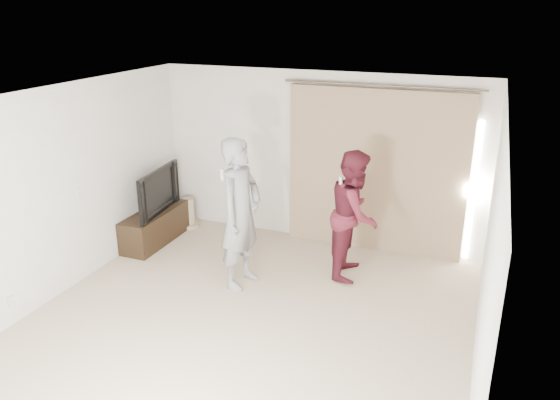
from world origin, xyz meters
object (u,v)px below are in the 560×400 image
(person_man, at_px, (241,214))
(person_woman, at_px, (355,214))
(tv_console, at_px, (155,227))
(tv, at_px, (152,191))

(person_man, height_order, person_woman, person_man)
(person_man, relative_size, person_woman, 1.13)
(tv_console, bearing_deg, person_woman, 1.61)
(person_woman, bearing_deg, tv, -178.39)
(tv_console, bearing_deg, tv, 0.00)
(tv, bearing_deg, person_man, -117.51)
(tv, xyz_separation_m, person_man, (1.82, -0.72, 0.15))
(tv, bearing_deg, person_woman, -94.22)
(person_man, bearing_deg, tv, 158.32)
(tv_console, xyz_separation_m, person_woman, (3.10, 0.09, 0.62))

